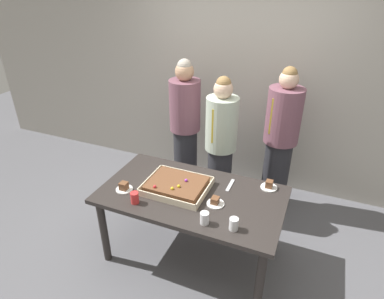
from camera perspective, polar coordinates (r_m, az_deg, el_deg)
ground_plane at (r=3.35m, az=-0.07°, el=-17.88°), size 12.00×12.00×0.00m
interior_back_panel at (r=3.95m, az=9.31°, el=14.51°), size 8.00×0.12×3.00m
party_table at (r=2.92m, az=-0.07°, el=-9.13°), size 1.61×0.89×0.73m
sheet_cake at (r=2.90m, az=-2.72°, el=-6.36°), size 0.56×0.46×0.10m
plated_slice_near_left at (r=2.74m, az=4.13°, el=-9.21°), size 0.15×0.15×0.06m
plated_slice_near_right at (r=3.00m, az=13.43°, el=-6.21°), size 0.15×0.15×0.08m
plated_slice_far_left at (r=2.95m, az=-11.90°, el=-6.55°), size 0.15×0.15×0.08m
drink_cup_nearest at (r=2.53m, az=2.22°, el=-12.00°), size 0.07×0.07×0.10m
drink_cup_middle at (r=2.77m, az=-10.08°, el=-8.38°), size 0.07×0.07×0.10m
drink_cup_far_end at (r=2.50m, az=7.38°, el=-12.90°), size 0.07×0.07×0.10m
cake_server_utensil at (r=2.98m, az=6.75°, el=-6.28°), size 0.03×0.20×0.01m
person_serving_front at (r=3.43m, az=5.06°, el=0.40°), size 0.33×0.33×1.58m
person_green_shirt_behind at (r=3.83m, az=-1.22°, el=4.03°), size 0.36×0.36×1.64m
person_striped_tie_right at (r=3.63m, az=15.29°, el=1.56°), size 0.37×0.37×1.65m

